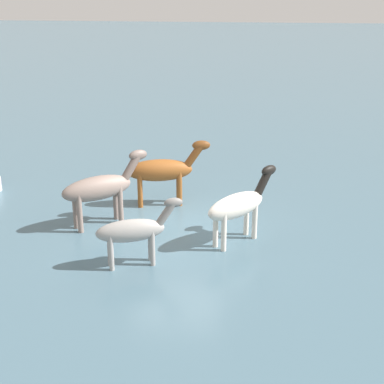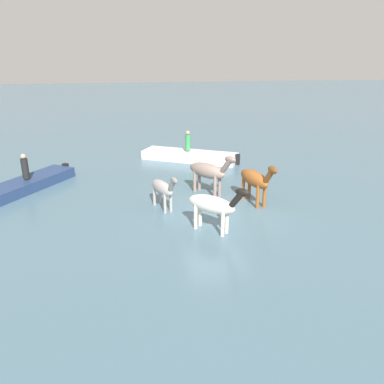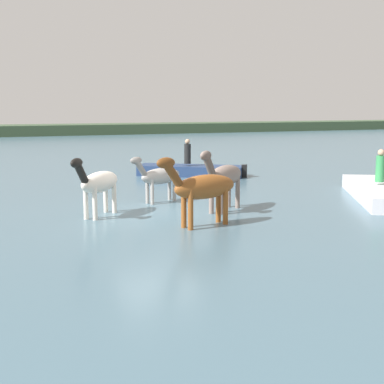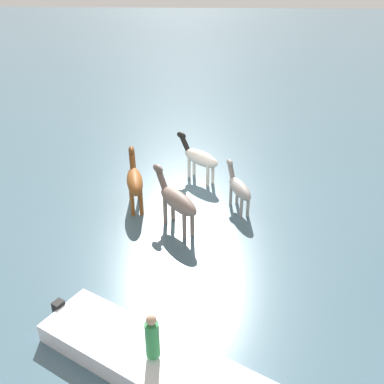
{
  "view_description": "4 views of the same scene",
  "coord_description": "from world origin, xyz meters",
  "views": [
    {
      "loc": [
        -1.99,
        14.28,
        6.66
      ],
      "look_at": [
        -0.38,
        -0.18,
        1.09
      ],
      "focal_mm": 52.65,
      "sensor_mm": 36.0,
      "label": 1
    },
    {
      "loc": [
        -14.09,
        3.48,
        6.2
      ],
      "look_at": [
        0.93,
        0.88,
        0.63
      ],
      "focal_mm": 35.41,
      "sensor_mm": 36.0,
      "label": 2
    },
    {
      "loc": [
        -4.93,
        -15.11,
        3.35
      ],
      "look_at": [
        0.94,
        -0.54,
        0.77
      ],
      "focal_mm": 48.97,
      "sensor_mm": 36.0,
      "label": 3
    },
    {
      "loc": [
        15.28,
        1.06,
        8.58
      ],
      "look_at": [
        0.88,
        0.35,
        0.75
      ],
      "focal_mm": 40.24,
      "sensor_mm": 36.0,
      "label": 4
    }
  ],
  "objects": [
    {
      "name": "ground_plane",
      "position": [
        0.0,
        0.0,
        0.0
      ],
      "size": [
        155.78,
        155.78,
        0.0
      ],
      "primitive_type": "plane",
      "color": "#476675"
    },
    {
      "name": "horse_rear_stallion",
      "position": [
        0.78,
        2.14,
        0.92
      ],
      "size": [
        2.12,
        1.09,
        1.68
      ],
      "rotation": [
        0.0,
        0.0,
        3.51
      ],
      "color": "#9E9993",
      "rests_on": "ground_plane"
    },
    {
      "name": "horse_dun_straggler",
      "position": [
        0.72,
        -1.86,
        1.11
      ],
      "size": [
        2.61,
        1.05,
        2.02
      ],
      "rotation": [
        0.0,
        0.0,
        3.37
      ],
      "color": "brown",
      "rests_on": "ground_plane"
    },
    {
      "name": "boat_tender_starboard",
      "position": [
        8.34,
        -0.28,
        0.19
      ],
      "size": [
        4.25,
        5.9,
        0.78
      ],
      "rotation": [
        0.0,
        0.0,
        1.07
      ],
      "color": "silver",
      "rests_on": "ground_plane"
    },
    {
      "name": "person_watcher_seated",
      "position": [
        4.3,
        8.37,
        1.15
      ],
      "size": [
        0.32,
        0.32,
        1.19
      ],
      "color": "black",
      "rests_on": "boat_dinghy_port"
    },
    {
      "name": "horse_lead",
      "position": [
        -1.69,
        0.55,
        1.05
      ],
      "size": [
        1.95,
        2.05,
        1.91
      ],
      "rotation": [
        0.0,
        0.0,
        3.96
      ],
      "color": "silver",
      "rests_on": "ground_plane"
    },
    {
      "name": "person_spotter_bow",
      "position": [
        8.47,
        -0.16,
        1.17
      ],
      "size": [
        0.32,
        0.32,
        1.19
      ],
      "color": "#338C4C",
      "rests_on": "boat_tender_starboard"
    },
    {
      "name": "horse_gray_outer",
      "position": [
        2.21,
        -0.12,
        1.13
      ],
      "size": [
        2.32,
        1.95,
        2.05
      ],
      "rotation": [
        0.0,
        0.0,
        3.81
      ],
      "color": "gray",
      "rests_on": "ground_plane"
    },
    {
      "name": "boat_dinghy_port",
      "position": [
        4.47,
        8.36,
        0.18
      ],
      "size": [
        4.99,
        4.0,
        0.75
      ],
      "rotation": [
        0.0,
        0.0,
        2.55
      ],
      "color": "navy",
      "rests_on": "ground_plane"
    }
  ]
}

